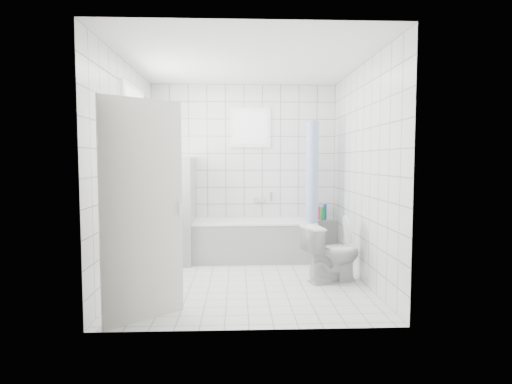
{
  "coord_description": "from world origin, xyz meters",
  "views": [
    {
      "loc": [
        -0.09,
        -5.07,
        1.45
      ],
      "look_at": [
        0.14,
        0.35,
        1.05
      ],
      "focal_mm": 30.0,
      "sensor_mm": 36.0,
      "label": 1
    }
  ],
  "objects": [
    {
      "name": "ceiling",
      "position": [
        0.0,
        0.0,
        2.6
      ],
      "size": [
        3.0,
        3.0,
        0.0
      ],
      "primitive_type": "plane",
      "rotation": [
        3.14,
        0.0,
        0.0
      ],
      "color": "white",
      "rests_on": "ground"
    },
    {
      "name": "sill_bottles",
      "position": [
        -1.3,
        0.27,
        1.02
      ],
      "size": [
        0.21,
        0.75,
        0.3
      ],
      "color": "silver",
      "rests_on": "window_sill"
    },
    {
      "name": "shower_curtain",
      "position": [
        0.95,
        0.97,
        1.1
      ],
      "size": [
        0.14,
        0.48,
        1.78
      ],
      "primitive_type": null,
      "color": "#426DC4",
      "rests_on": "curtain_rod"
    },
    {
      "name": "door",
      "position": [
        -0.95,
        -1.22,
        1.0
      ],
      "size": [
        0.64,
        0.55,
        2.0
      ],
      "primitive_type": "cube",
      "rotation": [
        0.0,
        0.0,
        -0.87
      ],
      "color": "silver",
      "rests_on": "ground"
    },
    {
      "name": "partition_wall",
      "position": [
        -0.8,
        1.07,
        0.75
      ],
      "size": [
        0.15,
        0.85,
        1.5
      ],
      "primitive_type": "cube",
      "color": "white",
      "rests_on": "ground"
    },
    {
      "name": "wall_left",
      "position": [
        -1.4,
        0.0,
        1.3
      ],
      "size": [
        0.02,
        3.0,
        2.6
      ],
      "primitive_type": "cube",
      "color": "white",
      "rests_on": "ground"
    },
    {
      "name": "window_left",
      "position": [
        -1.35,
        0.3,
        1.6
      ],
      "size": [
        0.01,
        0.9,
        1.4
      ],
      "primitive_type": "cube",
      "color": "white",
      "rests_on": "wall_left"
    },
    {
      "name": "window_back",
      "position": [
        0.1,
        1.46,
        1.95
      ],
      "size": [
        0.5,
        0.01,
        0.5
      ],
      "primitive_type": "cube",
      "color": "white",
      "rests_on": "wall_back"
    },
    {
      "name": "bathtub",
      "position": [
        0.14,
        1.12,
        0.29
      ],
      "size": [
        1.75,
        0.77,
        0.58
      ],
      "color": "white",
      "rests_on": "ground"
    },
    {
      "name": "wall_right",
      "position": [
        1.4,
        0.0,
        1.3
      ],
      "size": [
        0.02,
        3.0,
        2.6
      ],
      "primitive_type": "cube",
      "color": "white",
      "rests_on": "ground"
    },
    {
      "name": "tiled_ledge",
      "position": [
        1.2,
        1.38,
        0.28
      ],
      "size": [
        0.4,
        0.24,
        0.55
      ],
      "primitive_type": "cube",
      "color": "white",
      "rests_on": "ground"
    },
    {
      "name": "toilet",
      "position": [
        1.03,
        -0.07,
        0.35
      ],
      "size": [
        0.77,
        0.58,
        0.7
      ],
      "primitive_type": "imported",
      "rotation": [
        0.0,
        0.0,
        1.89
      ],
      "color": "silver",
      "rests_on": "ground"
    },
    {
      "name": "ground",
      "position": [
        0.0,
        0.0,
        0.0
      ],
      "size": [
        3.0,
        3.0,
        0.0
      ],
      "primitive_type": "plane",
      "color": "white",
      "rests_on": "ground"
    },
    {
      "name": "ledge_bottles",
      "position": [
        1.19,
        1.36,
        0.66
      ],
      "size": [
        0.13,
        0.14,
        0.24
      ],
      "color": "green",
      "rests_on": "tiled_ledge"
    },
    {
      "name": "window_sill",
      "position": [
        -1.31,
        0.3,
        0.86
      ],
      "size": [
        0.18,
        1.02,
        0.08
      ],
      "primitive_type": "cube",
      "color": "white",
      "rests_on": "wall_left"
    },
    {
      "name": "tub_faucet",
      "position": [
        0.24,
        1.46,
        0.85
      ],
      "size": [
        0.18,
        0.06,
        0.06
      ],
      "primitive_type": "cube",
      "color": "silver",
      "rests_on": "wall_back"
    },
    {
      "name": "curtain_rod",
      "position": [
        0.95,
        1.1,
        2.0
      ],
      "size": [
        0.02,
        0.8,
        0.02
      ],
      "primitive_type": "cylinder",
      "rotation": [
        1.57,
        0.0,
        0.0
      ],
      "color": "silver",
      "rests_on": "wall_back"
    },
    {
      "name": "wall_front",
      "position": [
        0.0,
        -1.5,
        1.3
      ],
      "size": [
        2.8,
        0.02,
        2.6
      ],
      "primitive_type": "cube",
      "color": "white",
      "rests_on": "ground"
    },
    {
      "name": "wall_back",
      "position": [
        0.0,
        1.5,
        1.3
      ],
      "size": [
        2.8,
        0.02,
        2.6
      ],
      "primitive_type": "cube",
      "color": "white",
      "rests_on": "ground"
    }
  ]
}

